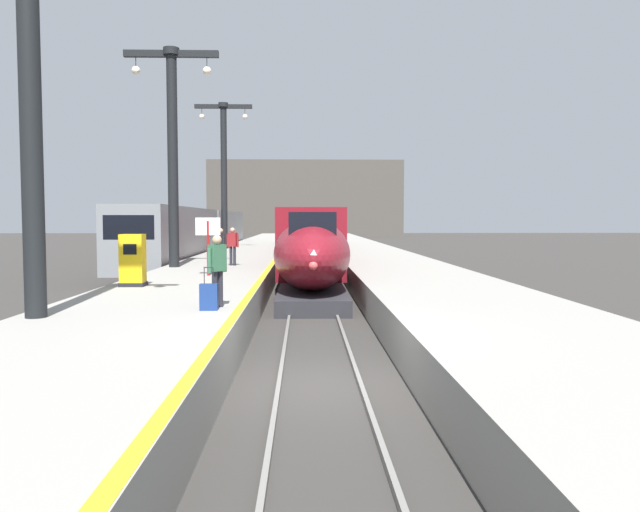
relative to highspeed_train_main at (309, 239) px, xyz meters
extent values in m
plane|color=#33302D|center=(0.00, -26.33, -1.92)|extent=(260.00, 260.00, 0.00)
cube|color=gray|center=(-4.05, -1.58, -1.40)|extent=(4.80, 110.00, 1.05)
cube|color=gray|center=(4.05, -1.58, -1.40)|extent=(4.80, 110.00, 1.05)
cube|color=yellow|center=(-1.77, -1.58, -0.87)|extent=(0.20, 107.80, 0.01)
cube|color=slate|center=(-0.75, 1.17, -1.86)|extent=(0.08, 110.00, 0.12)
cube|color=slate|center=(0.75, 1.17, -1.86)|extent=(0.08, 110.00, 0.12)
cube|color=slate|center=(-8.85, 1.17, -1.86)|extent=(0.08, 110.00, 0.12)
cube|color=slate|center=(-7.35, 1.17, -1.86)|extent=(0.08, 110.00, 0.12)
ellipsoid|color=maroon|center=(0.00, -15.11, -0.09)|extent=(2.78, 7.28, 2.56)
cube|color=#28282D|center=(0.00, -15.48, -1.65)|extent=(2.46, 6.18, 0.55)
cube|color=black|center=(0.00, -16.75, 0.98)|extent=(1.59, 1.00, 0.90)
sphere|color=#F24C4C|center=(0.00, -18.67, -0.24)|extent=(0.28, 0.28, 0.28)
cube|color=maroon|center=(0.00, -5.93, 0.15)|extent=(2.90, 14.00, 3.05)
cube|color=black|center=(-1.42, -5.93, 0.70)|extent=(0.04, 11.90, 0.80)
cube|color=black|center=(1.42, -5.93, 0.70)|extent=(0.04, 11.90, 0.80)
cube|color=silver|center=(0.00, -5.93, -1.12)|extent=(2.92, 13.30, 0.24)
cube|color=black|center=(0.00, -10.41, -1.64)|extent=(2.03, 2.20, 0.56)
cube|color=black|center=(0.00, -1.45, -1.64)|extent=(2.03, 2.20, 0.56)
cube|color=maroon|center=(0.00, 10.67, 0.15)|extent=(2.90, 18.00, 3.05)
cube|color=black|center=(-1.42, 10.67, 0.70)|extent=(0.04, 15.84, 0.80)
cube|color=black|center=(1.42, 10.67, 0.70)|extent=(0.04, 15.84, 0.80)
cube|color=black|center=(0.00, 4.55, -1.64)|extent=(2.03, 2.20, 0.56)
cube|color=black|center=(0.00, 16.79, -1.64)|extent=(2.03, 2.20, 0.56)
cube|color=gray|center=(-8.10, -1.03, 0.23)|extent=(2.85, 18.00, 3.30)
cube|color=black|center=(-8.10, -9.99, 0.83)|extent=(2.28, 0.08, 1.10)
cube|color=black|center=(-9.49, -1.03, 0.73)|extent=(0.04, 15.30, 0.90)
cube|color=black|center=(-6.71, -1.03, 0.73)|extent=(0.04, 15.30, 0.90)
cube|color=black|center=(-8.10, -6.79, -1.66)|extent=(2.00, 2.00, 0.52)
cube|color=black|center=(-8.10, 4.73, -1.66)|extent=(2.00, 2.00, 0.52)
cube|color=gray|center=(-8.10, 17.57, 0.23)|extent=(2.85, 18.00, 3.30)
cylinder|color=black|center=(-5.90, -24.68, 4.16)|extent=(0.44, 0.44, 10.08)
cylinder|color=black|center=(-5.90, -10.97, 3.78)|extent=(0.44, 0.44, 9.31)
cylinder|color=black|center=(-5.90, -10.97, 8.29)|extent=(0.68, 0.68, 0.30)
cube|color=black|center=(-5.90, -10.97, 8.19)|extent=(4.00, 0.24, 0.28)
cylinder|color=black|center=(-7.40, -10.97, 7.84)|extent=(0.03, 0.03, 0.60)
sphere|color=#EFEACC|center=(-7.40, -10.97, 7.49)|extent=(0.36, 0.36, 0.36)
cylinder|color=black|center=(-4.40, -10.97, 7.84)|extent=(0.03, 0.03, 0.60)
sphere|color=#EFEACC|center=(-4.40, -10.97, 7.49)|extent=(0.36, 0.36, 0.36)
cylinder|color=black|center=(-5.90, 5.91, 4.21)|extent=(0.44, 0.44, 10.18)
cylinder|color=black|center=(-5.90, 5.91, 9.15)|extent=(0.68, 0.68, 0.30)
cube|color=black|center=(-5.90, 5.91, 9.05)|extent=(4.00, 0.24, 0.28)
cylinder|color=black|center=(-7.40, 5.91, 8.70)|extent=(0.03, 0.03, 0.60)
sphere|color=#EFEACC|center=(-7.40, 5.91, 8.35)|extent=(0.36, 0.36, 0.36)
cylinder|color=black|center=(-4.40, 5.91, 8.70)|extent=(0.03, 0.03, 0.60)
sphere|color=#EFEACC|center=(-4.40, 5.91, 8.35)|extent=(0.36, 0.36, 0.36)
cylinder|color=#23232D|center=(-2.25, -23.21, -0.45)|extent=(0.13, 0.13, 0.85)
cylinder|color=#23232D|center=(-2.36, -23.34, -0.45)|extent=(0.13, 0.13, 0.85)
cube|color=#336647|center=(-2.31, -23.28, 0.29)|extent=(0.41, 0.43, 0.62)
cylinder|color=#336647|center=(-2.15, -23.09, 0.24)|extent=(0.09, 0.09, 0.58)
cylinder|color=#336647|center=(-2.46, -23.46, 0.24)|extent=(0.09, 0.09, 0.58)
sphere|color=tan|center=(-2.31, -23.28, 0.71)|extent=(0.22, 0.22, 0.22)
cylinder|color=#23232D|center=(-3.69, -12.12, -0.45)|extent=(0.13, 0.13, 0.85)
cylinder|color=#23232D|center=(-3.80, -11.98, -0.45)|extent=(0.13, 0.13, 0.85)
cube|color=black|center=(-3.74, -12.05, 0.29)|extent=(0.41, 0.44, 0.62)
cylinder|color=black|center=(-3.60, -12.24, 0.24)|extent=(0.09, 0.09, 0.58)
cylinder|color=black|center=(-3.89, -11.86, 0.24)|extent=(0.09, 0.09, 0.58)
sphere|color=tan|center=(-3.74, -12.05, 0.71)|extent=(0.22, 0.22, 0.22)
cylinder|color=#23232D|center=(-3.55, -10.14, -0.45)|extent=(0.13, 0.13, 0.85)
cylinder|color=#23232D|center=(-3.39, -10.19, -0.45)|extent=(0.13, 0.13, 0.85)
cube|color=maroon|center=(-3.47, -10.16, 0.29)|extent=(0.43, 0.32, 0.62)
cylinder|color=maroon|center=(-3.70, -10.09, 0.24)|extent=(0.09, 0.09, 0.58)
cylinder|color=maroon|center=(-3.24, -10.23, 0.24)|extent=(0.09, 0.09, 0.58)
sphere|color=tan|center=(-3.47, -10.16, 0.71)|extent=(0.22, 0.22, 0.22)
cube|color=navy|center=(-2.44, -23.75, -0.57)|extent=(0.40, 0.22, 0.60)
cylinder|color=#262628|center=(-2.54, -23.75, -0.09)|extent=(0.02, 0.02, 0.36)
cylinder|color=#262628|center=(-2.34, -23.75, -0.09)|extent=(0.02, 0.02, 0.36)
cube|color=#262628|center=(-2.44, -23.75, 0.10)|extent=(0.22, 0.03, 0.02)
cube|color=yellow|center=(-5.55, -18.64, -0.07)|extent=(0.70, 0.56, 1.60)
cube|color=black|center=(-5.55, -18.92, 0.28)|extent=(0.40, 0.02, 0.32)
cube|color=black|center=(-5.55, -18.64, -0.81)|extent=(0.76, 0.62, 0.12)
cylinder|color=maroon|center=(-3.79, -15.10, 0.13)|extent=(0.10, 0.10, 2.00)
cube|color=white|center=(-3.79, -15.10, 0.93)|extent=(0.90, 0.06, 0.64)
cube|color=#4C4742|center=(0.00, 75.67, 5.08)|extent=(36.00, 2.00, 14.00)
camera|label=1|loc=(-0.28, -37.59, 1.18)|focal=34.49mm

